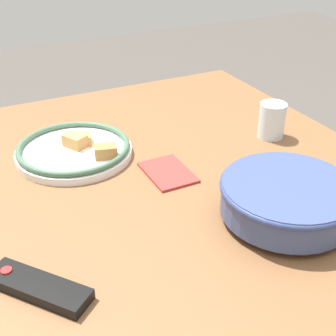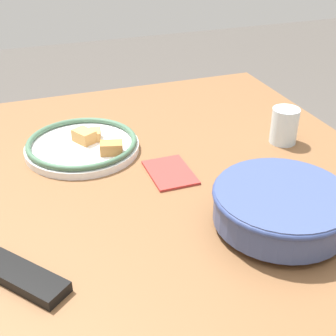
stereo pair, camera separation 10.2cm
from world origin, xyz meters
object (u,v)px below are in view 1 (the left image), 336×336
at_px(food_plate, 75,150).
at_px(tv_remote, 38,287).
at_px(noodle_bowl, 287,198).
at_px(drinking_glass, 272,120).

distance_m(food_plate, tv_remote, 0.46).
xyz_separation_m(noodle_bowl, drinking_glass, (0.31, -0.20, -0.00)).
bearing_deg(tv_remote, drinking_glass, -15.74).
relative_size(noodle_bowl, food_plate, 0.93).
relative_size(food_plate, tv_remote, 1.62).
bearing_deg(food_plate, drinking_glass, -104.33).
relative_size(noodle_bowl, tv_remote, 1.51).
distance_m(noodle_bowl, drinking_glass, 0.37).
height_order(food_plate, tv_remote, food_plate).
distance_m(noodle_bowl, food_plate, 0.53).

